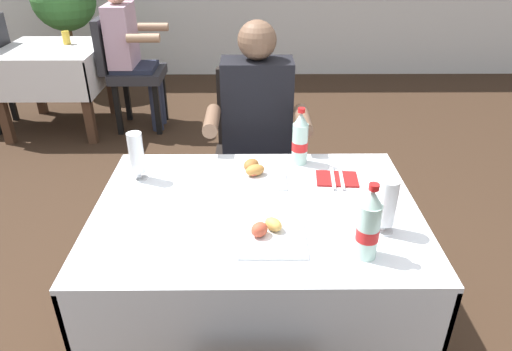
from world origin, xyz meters
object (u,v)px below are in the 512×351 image
(cola_bottle_secondary, at_px, (369,226))
(background_patron, at_px, (130,48))
(background_chair_right, at_px, (126,67))
(seated_diner_far, at_px, (257,132))
(napkin_cutlery_set, at_px, (337,179))
(main_dining_table, at_px, (256,241))
(beer_glass_left, at_px, (386,205))
(potted_plant_corner, at_px, (66,13))
(plate_near_camera, at_px, (270,234))
(beer_glass_middle, at_px, (137,155))
(background_dining_table, at_px, (55,69))
(background_table_tumbler, at_px, (66,38))
(plate_far_diner, at_px, (255,172))
(chair_far_diner_seat, at_px, (255,150))
(cola_bottle_primary, at_px, (300,140))

(cola_bottle_secondary, xyz_separation_m, background_patron, (-1.40, 2.79, -0.13))
(cola_bottle_secondary, distance_m, background_chair_right, 3.15)
(background_chair_right, xyz_separation_m, background_patron, (0.05, 0.00, 0.16))
(seated_diner_far, relative_size, napkin_cutlery_set, 6.52)
(main_dining_table, xyz_separation_m, napkin_cutlery_set, (0.34, 0.21, 0.17))
(beer_glass_left, distance_m, background_patron, 3.05)
(cola_bottle_secondary, xyz_separation_m, background_chair_right, (-1.45, 2.79, -0.28))
(napkin_cutlery_set, height_order, potted_plant_corner, potted_plant_corner)
(plate_near_camera, bearing_deg, potted_plant_corner, 117.92)
(seated_diner_far, distance_m, beer_glass_middle, 0.72)
(background_chair_right, bearing_deg, beer_glass_middle, -74.93)
(background_dining_table, bearing_deg, background_table_tumbler, 46.95)
(background_patron, bearing_deg, beer_glass_left, -60.72)
(plate_far_diner, distance_m, napkin_cutlery_set, 0.35)
(seated_diner_far, relative_size, background_table_tumbler, 11.45)
(seated_diner_far, distance_m, plate_near_camera, 0.93)
(beer_glass_left, distance_m, potted_plant_corner, 4.36)
(seated_diner_far, distance_m, background_chair_right, 2.09)
(main_dining_table, xyz_separation_m, potted_plant_corner, (-1.92, 3.51, 0.27))
(plate_near_camera, distance_m, cola_bottle_secondary, 0.33)
(beer_glass_left, bearing_deg, background_patron, 119.28)
(plate_near_camera, xyz_separation_m, background_table_tumbler, (-1.66, 2.80, 0.04))
(chair_far_diner_seat, height_order, beer_glass_middle, chair_far_diner_seat)
(chair_far_diner_seat, distance_m, background_patron, 1.97)
(plate_near_camera, height_order, background_chair_right, background_chair_right)
(cola_bottle_secondary, relative_size, background_chair_right, 0.27)
(beer_glass_middle, distance_m, background_table_tumbler, 2.64)
(main_dining_table, bearing_deg, background_dining_table, 124.52)
(cola_bottle_secondary, distance_m, potted_plant_corner, 4.42)
(seated_diner_far, distance_m, potted_plant_corner, 3.38)
(cola_bottle_primary, height_order, cola_bottle_secondary, cola_bottle_secondary)
(background_chair_right, bearing_deg, napkin_cutlery_set, -57.88)
(chair_far_diner_seat, height_order, background_dining_table, chair_far_diner_seat)
(beer_glass_left, relative_size, napkin_cutlery_set, 1.05)
(plate_near_camera, bearing_deg, background_patron, 112.13)
(napkin_cutlery_set, xyz_separation_m, background_dining_table, (-2.06, 2.29, -0.19))
(beer_glass_left, bearing_deg, plate_near_camera, -174.52)
(plate_far_diner, bearing_deg, main_dining_table, -88.84)
(plate_far_diner, height_order, background_patron, background_patron)
(background_chair_right, bearing_deg, seated_diner_far, -57.83)
(main_dining_table, bearing_deg, seated_diner_far, 89.15)
(plate_far_diner, relative_size, background_dining_table, 0.31)
(potted_plant_corner, bearing_deg, background_table_tumbler, -71.35)
(plate_far_diner, bearing_deg, plate_near_camera, -83.50)
(plate_far_diner, bearing_deg, beer_glass_left, -42.17)
(napkin_cutlery_set, distance_m, potted_plant_corner, 4.00)
(main_dining_table, xyz_separation_m, background_patron, (-1.05, 2.50, 0.15))
(background_patron, relative_size, background_table_tumbler, 11.45)
(seated_diner_far, distance_m, background_patron, 2.06)
(napkin_cutlery_set, relative_size, potted_plant_corner, 0.15)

